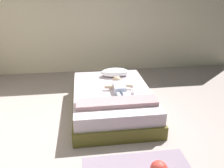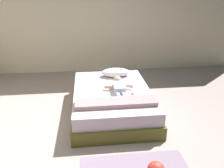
# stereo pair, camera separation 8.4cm
# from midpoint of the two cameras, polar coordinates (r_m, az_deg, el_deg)

# --- Properties ---
(ground_plane) EXTENTS (8.00, 8.00, 0.00)m
(ground_plane) POSITION_cam_midpoint_polar(r_m,az_deg,el_deg) (3.54, -0.56, -12.67)
(ground_plane) COLOR #AF9C98
(wall_behind_bed) EXTENTS (8.00, 0.12, 2.73)m
(wall_behind_bed) POSITION_cam_midpoint_polar(r_m,az_deg,el_deg) (5.91, -3.72, 16.15)
(wall_behind_bed) COLOR beige
(wall_behind_bed) RESTS_ON ground_plane
(bed) EXTENTS (1.36, 1.95, 0.43)m
(bed) POSITION_cam_midpoint_polar(r_m,az_deg,el_deg) (4.07, 0.59, -4.12)
(bed) COLOR brown
(bed) RESTS_ON ground_plane
(pillow) EXTENTS (0.56, 0.30, 0.16)m
(pillow) POSITION_cam_midpoint_polar(r_m,az_deg,el_deg) (4.54, 1.42, 2.93)
(pillow) COLOR white
(pillow) RESTS_ON bed
(baby) EXTENTS (0.50, 0.65, 0.17)m
(baby) POSITION_cam_midpoint_polar(r_m,az_deg,el_deg) (3.95, 2.27, -0.45)
(baby) COLOR silver
(baby) RESTS_ON bed
(toothbrush) EXTENTS (0.08, 0.15, 0.02)m
(toothbrush) POSITION_cam_midpoint_polar(r_m,az_deg,el_deg) (4.09, 5.14, -0.54)
(toothbrush) COLOR #3786E5
(toothbrush) RESTS_ON bed
(blanket) EXTENTS (1.23, 0.29, 0.07)m
(blanket) POSITION_cam_midpoint_polar(r_m,az_deg,el_deg) (3.46, 1.73, -4.60)
(blanket) COLOR #B48A90
(blanket) RESTS_ON bed
(baby_bottle) EXTENTS (0.06, 0.12, 0.07)m
(baby_bottle) POSITION_cam_midpoint_polar(r_m,az_deg,el_deg) (3.84, 5.80, -1.91)
(baby_bottle) COLOR white
(baby_bottle) RESTS_ON bed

